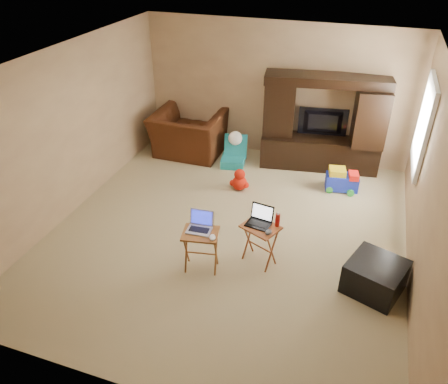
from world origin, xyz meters
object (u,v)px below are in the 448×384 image
at_px(laptop_left, 199,223).
at_px(child_rocker, 233,152).
at_px(entertainment_center, 322,123).
at_px(tray_table_left, 201,251).
at_px(water_bottle, 278,220).
at_px(mouse_right, 268,232).
at_px(push_toy, 342,180).
at_px(tray_table_right, 260,244).
at_px(ottoman, 375,276).
at_px(recliner, 188,134).
at_px(laptop_right, 259,217).
at_px(television, 323,123).
at_px(plush_toy, 240,179).
at_px(mouse_left, 212,237).

bearing_deg(laptop_left, child_rocker, 95.16).
distance_m(entertainment_center, tray_table_left, 3.54).
bearing_deg(water_bottle, mouse_right, -108.33).
height_order(laptop_left, mouse_right, laptop_left).
distance_m(push_toy, water_bottle, 2.31).
relative_size(entertainment_center, tray_table_right, 3.61).
xyz_separation_m(child_rocker, water_bottle, (1.37, -2.40, 0.39)).
distance_m(ottoman, water_bottle, 1.37).
relative_size(recliner, mouse_right, 10.89).
xyz_separation_m(entertainment_center, laptop_right, (-0.37, -2.95, -0.16)).
relative_size(television, water_bottle, 4.87).
bearing_deg(mouse_right, ottoman, 3.31).
bearing_deg(television, recliner, 0.98).
height_order(ottoman, tray_table_right, tray_table_right).
distance_m(plush_toy, tray_table_right, 1.88).
bearing_deg(ottoman, mouse_left, -168.37).
height_order(child_rocker, ottoman, child_rocker).
xyz_separation_m(push_toy, mouse_left, (-1.34, -2.69, 0.41)).
bearing_deg(entertainment_center, laptop_right, -106.16).
height_order(push_toy, water_bottle, water_bottle).
bearing_deg(television, water_bottle, 79.48).
relative_size(push_toy, mouse_left, 4.55).
bearing_deg(tray_table_right, entertainment_center, 107.16).
xyz_separation_m(ottoman, water_bottle, (-1.28, 0.12, 0.47)).
height_order(laptop_left, laptop_right, laptop_left).
height_order(plush_toy, tray_table_left, tray_table_left).
xyz_separation_m(laptop_left, laptop_right, (0.67, 0.37, -0.00)).
xyz_separation_m(push_toy, tray_table_left, (-1.53, -2.62, 0.09)).
relative_size(child_rocker, mouse_left, 4.72).
relative_size(plush_toy, push_toy, 0.72).
relative_size(entertainment_center, ottoman, 3.32).
height_order(plush_toy, tray_table_right, tray_table_right).
xyz_separation_m(recliner, mouse_right, (2.27, -2.79, 0.19)).
relative_size(recliner, water_bottle, 7.19).
height_order(television, tray_table_right, television).
distance_m(child_rocker, water_bottle, 2.79).
bearing_deg(entertainment_center, plush_toy, -140.71).
bearing_deg(laptop_right, ottoman, 6.31).
xyz_separation_m(child_rocker, mouse_left, (0.68, -2.93, 0.33)).
relative_size(entertainment_center, plush_toy, 5.41).
height_order(television, mouse_left, television).
height_order(child_rocker, water_bottle, water_bottle).
bearing_deg(laptop_left, entertainment_center, 68.41).
distance_m(entertainment_center, laptop_left, 3.48).
xyz_separation_m(child_rocker, tray_table_left, (0.49, -2.86, 0.01)).
bearing_deg(child_rocker, tray_table_right, -75.58).
bearing_deg(tray_table_right, water_bottle, 45.68).
xyz_separation_m(ottoman, mouse_right, (-1.35, -0.08, 0.40)).
xyz_separation_m(television, tray_table_left, (-1.01, -3.43, -0.53)).
height_order(tray_table_left, laptop_left, laptop_left).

